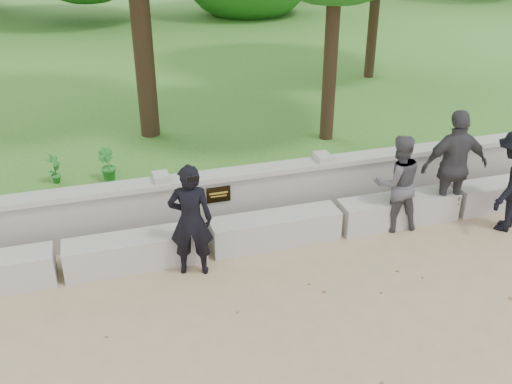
% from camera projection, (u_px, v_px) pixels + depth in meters
% --- Properties ---
extents(ground, '(80.00, 80.00, 0.00)m').
position_uv_depth(ground, '(245.00, 340.00, 6.48)').
color(ground, '#9D8360').
rests_on(ground, ground).
extents(lawn, '(40.00, 22.00, 0.25)m').
position_uv_depth(lawn, '(126.00, 55.00, 18.38)').
color(lawn, '#396120').
rests_on(lawn, ground).
extents(concrete_bench, '(11.90, 0.45, 0.45)m').
position_uv_depth(concrete_bench, '(208.00, 240.00, 8.00)').
color(concrete_bench, '#A7A59D').
rests_on(concrete_bench, ground).
extents(parapet_wall, '(12.50, 0.35, 0.90)m').
position_uv_depth(parapet_wall, '(197.00, 203.00, 8.49)').
color(parapet_wall, '#9D9B94').
rests_on(parapet_wall, ground).
extents(man_main, '(0.65, 0.60, 1.57)m').
position_uv_depth(man_main, '(191.00, 220.00, 7.36)').
color(man_main, black).
rests_on(man_main, ground).
extents(visitor_left, '(0.78, 0.63, 1.50)m').
position_uv_depth(visitor_left, '(397.00, 183.00, 8.42)').
color(visitor_left, '#424248').
rests_on(visitor_left, ground).
extents(visitor_mid, '(1.16, 1.06, 1.57)m').
position_uv_depth(visitor_mid, '(512.00, 181.00, 8.41)').
color(visitor_mid, black).
rests_on(visitor_mid, ground).
extents(visitor_right, '(1.09, 0.55, 1.79)m').
position_uv_depth(visitor_right, '(454.00, 167.00, 8.61)').
color(visitor_right, '#37363A').
rests_on(visitor_right, ground).
extents(shrub_a, '(0.30, 0.34, 0.53)m').
position_uv_depth(shrub_a, '(55.00, 169.00, 9.47)').
color(shrub_a, '#28772A').
rests_on(shrub_a, lawn).
extents(shrub_b, '(0.40, 0.41, 0.58)m').
position_uv_depth(shrub_b, '(107.00, 165.00, 9.53)').
color(shrub_b, '#28772A').
rests_on(shrub_b, lawn).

